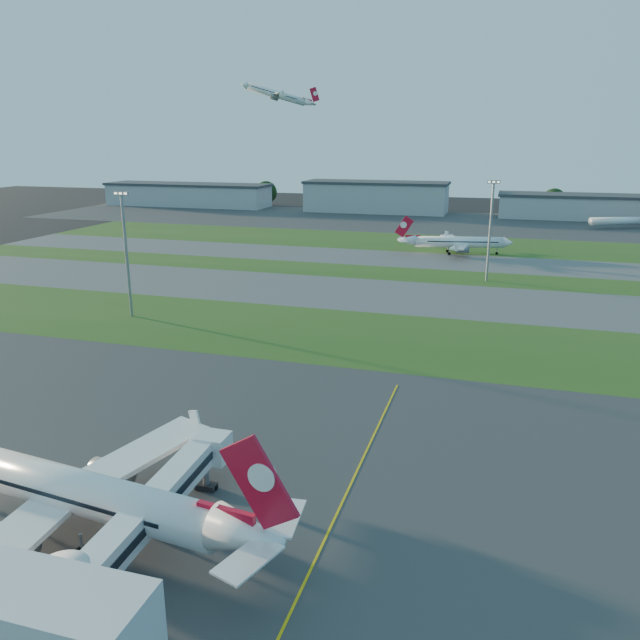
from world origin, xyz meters
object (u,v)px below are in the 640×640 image
at_px(light_mast_centre, 491,224).
at_px(airliner_parked, 72,491).
at_px(light_mast_west, 126,246).
at_px(mini_jet_near, 620,221).
at_px(airliner_taxiing, 458,242).
at_px(jet_bridge, 147,512).

bearing_deg(light_mast_centre, airliner_parked, -105.03).
distance_m(light_mast_west, light_mast_centre, 89.64).
bearing_deg(airliner_parked, light_mast_centre, 81.55).
xyz_separation_m(airliner_parked, light_mast_west, (-37.03, 66.75, 10.44)).
bearing_deg(mini_jet_near, light_mast_west, -149.01).
distance_m(airliner_taxiing, mini_jet_near, 98.57).
bearing_deg(light_mast_centre, jet_bridge, -101.38).
height_order(airliner_parked, light_mast_centre, light_mast_centre).
height_order(airliner_taxiing, light_mast_centre, light_mast_centre).
bearing_deg(jet_bridge, airliner_parked, 176.61).
bearing_deg(light_mast_centre, mini_jet_near, 67.33).
bearing_deg(airliner_taxiing, light_mast_west, 46.14).
distance_m(jet_bridge, airliner_taxiing, 161.80).
bearing_deg(light_mast_west, airliner_taxiing, 57.66).
relative_size(mini_jet_near, light_mast_west, 1.04).
xyz_separation_m(airliner_parked, light_mast_centre, (32.97, 122.75, 10.44)).
bearing_deg(airliner_parked, mini_jet_near, 77.74).
height_order(jet_bridge, airliner_parked, airliner_parked).
height_order(airliner_taxiing, mini_jet_near, airliner_taxiing).
relative_size(jet_bridge, airliner_parked, 0.67).
relative_size(airliner_parked, airliner_taxiing, 1.16).
height_order(jet_bridge, airliner_taxiing, airliner_taxiing).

